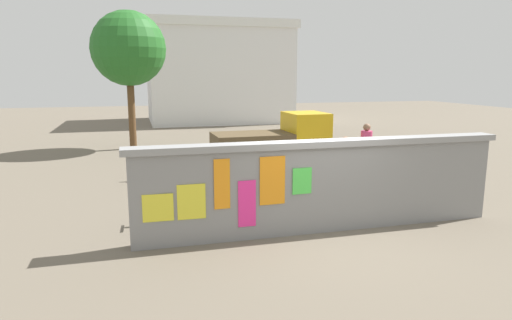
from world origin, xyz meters
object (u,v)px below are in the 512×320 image
bicycle_near (162,167)px  tree_roadside (128,49)px  bicycle_far (182,206)px  person_bystander (366,145)px  auto_rickshaw_truck (276,143)px  person_walking (345,163)px  motorcycle (210,178)px

bicycle_near → tree_roadside: 7.07m
bicycle_far → person_bystander: person_bystander is taller
person_bystander → bicycle_near: bearing=167.8°
person_bystander → tree_roadside: 10.36m
tree_roadside → person_bystander: bearing=-47.2°
auto_rickshaw_truck → bicycle_near: bearing=-176.3°
person_walking → motorcycle: bearing=153.3°
person_bystander → tree_roadside: tree_roadside is taller
bicycle_near → auto_rickshaw_truck: bearing=3.7°
person_walking → person_bystander: size_ratio=1.00×
bicycle_near → bicycle_far: bearing=-88.1°
person_walking → tree_roadside: bearing=116.7°
motorcycle → bicycle_near: bearing=116.2°
person_bystander → bicycle_far: bearing=-153.9°
bicycle_far → tree_roadside: (-0.94, 10.10, 3.68)m
auto_rickshaw_truck → tree_roadside: bearing=127.4°
tree_roadside → person_walking: bearing=-63.3°
auto_rickshaw_truck → bicycle_far: 5.59m
auto_rickshaw_truck → motorcycle: size_ratio=1.91×
bicycle_near → bicycle_far: (0.14, -4.12, 0.00)m
auto_rickshaw_truck → person_bystander: (2.33, -1.52, 0.09)m
bicycle_far → tree_roadside: tree_roadside is taller
auto_rickshaw_truck → bicycle_far: bearing=-128.5°
person_bystander → tree_roadside: (-6.73, 7.26, 3.06)m
auto_rickshaw_truck → tree_roadside: (-4.40, 5.75, 3.15)m
motorcycle → bicycle_near: (-1.07, 2.18, -0.10)m
bicycle_near → tree_roadside: (-0.80, 5.98, 3.68)m
bicycle_near → person_walking: person_walking is taller
bicycle_near → bicycle_far: same height
auto_rickshaw_truck → motorcycle: bearing=-136.3°
tree_roadside → auto_rickshaw_truck: bearing=-52.6°
motorcycle → bicycle_far: bearing=-115.7°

